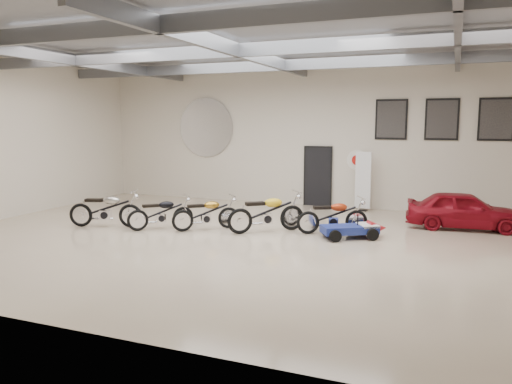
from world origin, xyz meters
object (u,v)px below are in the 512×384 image
at_px(motorcycle_red, 332,215).
at_px(vintage_car, 464,210).
at_px(motorcycle_gold, 206,213).
at_px(motorcycle_yellow, 266,212).
at_px(motorcycle_black, 161,212).
at_px(motorcycle_silver, 105,208).
at_px(go_kart, 355,226).
at_px(banner_stand, 363,182).

height_order(motorcycle_red, vintage_car, vintage_car).
bearing_deg(motorcycle_gold, motorcycle_yellow, -28.04).
height_order(motorcycle_black, motorcycle_yellow, motorcycle_yellow).
bearing_deg(motorcycle_silver, go_kart, -6.84).
distance_m(motorcycle_silver, go_kart, 7.09).
height_order(motorcycle_silver, go_kart, motorcycle_silver).
xyz_separation_m(go_kart, vintage_car, (2.65, 2.31, 0.22)).
distance_m(motorcycle_black, motorcycle_red, 4.82).
bearing_deg(motorcycle_black, motorcycle_red, -29.47).
relative_size(motorcycle_black, vintage_car, 0.58).
relative_size(banner_stand, vintage_car, 0.62).
bearing_deg(vintage_car, motorcycle_silver, 106.28).
xyz_separation_m(motorcycle_yellow, vintage_car, (5.07, 2.50, -0.03)).
height_order(motorcycle_silver, motorcycle_yellow, motorcycle_yellow).
relative_size(motorcycle_yellow, vintage_car, 0.69).
distance_m(motorcycle_yellow, vintage_car, 5.65).
relative_size(motorcycle_gold, vintage_car, 0.60).
bearing_deg(go_kart, motorcycle_red, 121.97).
bearing_deg(vintage_car, banner_stand, 55.90).
xyz_separation_m(motorcycle_gold, vintage_car, (6.74, 2.88, 0.05)).
height_order(motorcycle_gold, go_kart, motorcycle_gold).
xyz_separation_m(banner_stand, motorcycle_red, (-0.15, -3.80, -0.48)).
height_order(motorcycle_silver, motorcycle_black, motorcycle_silver).
xyz_separation_m(banner_stand, go_kart, (0.53, -4.14, -0.66)).
bearing_deg(motorcycle_yellow, motorcycle_silver, 153.22).
height_order(motorcycle_silver, vintage_car, motorcycle_silver).
xyz_separation_m(motorcycle_silver, motorcycle_black, (1.63, 0.37, -0.07)).
bearing_deg(motorcycle_black, go_kart, -34.88).
bearing_deg(motorcycle_silver, banner_stand, 22.80).
relative_size(motorcycle_black, motorcycle_red, 0.96).
distance_m(banner_stand, motorcycle_silver, 8.43).
distance_m(motorcycle_gold, motorcycle_yellow, 1.72).
distance_m(banner_stand, motorcycle_yellow, 4.73).
bearing_deg(banner_stand, motorcycle_yellow, -106.35).
xyz_separation_m(motorcycle_silver, motorcycle_gold, (2.88, 0.73, -0.06)).
bearing_deg(motorcycle_red, motorcycle_gold, 165.81).
bearing_deg(vintage_car, motorcycle_red, 116.27).
bearing_deg(banner_stand, go_kart, -75.51).
xyz_separation_m(motorcycle_red, vintage_car, (3.34, 1.97, 0.04)).
bearing_deg(banner_stand, motorcycle_gold, -119.92).
height_order(motorcycle_black, go_kart, motorcycle_black).
height_order(motorcycle_yellow, go_kart, motorcycle_yellow).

